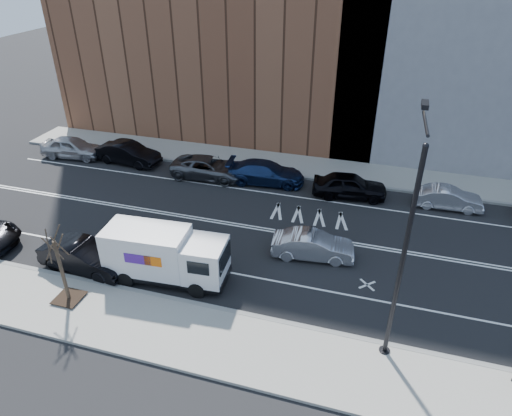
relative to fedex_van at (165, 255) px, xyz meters
The scene contains 17 objects.
ground 6.72m from the fedex_van, 58.43° to the left, with size 120.00×120.00×0.00m, color black.
sidewalk_near 4.89m from the fedex_van, 42.93° to the right, with size 44.00×3.60×0.15m, color gray.
sidewalk_far 14.87m from the fedex_van, 76.56° to the left, with size 44.00×3.60×0.15m, color gray.
curb_near 3.95m from the fedex_van, 22.16° to the right, with size 44.00×0.25×0.17m, color gray.
curb_far 13.13m from the fedex_van, 74.73° to the left, with size 44.00×0.25×0.17m, color gray.
road_markings 6.72m from the fedex_van, 58.43° to the left, with size 40.00×8.60×0.01m, color white, non-canonical shape.
streetlight 11.14m from the fedex_van, ahead, with size 0.44×4.02×9.34m.
street_tree 4.53m from the fedex_van, 141.82° to the right, with size 1.20×1.20×3.75m.
fedex_van is the anchor object (origin of this frame).
far_parked_a 17.45m from the fedex_van, 140.00° to the left, with size 1.89×4.70×1.60m, color #A09FA4.
far_parked_b 14.37m from the fedex_van, 127.26° to the left, with size 1.68×4.81×1.59m, color black.
far_parked_c 11.18m from the fedex_van, 101.16° to the left, with size 2.42×5.24×1.46m, color #515459.
far_parked_d 11.46m from the fedex_van, 80.69° to the left, with size 2.12×5.23×1.52m, color navy.
far_parked_e 13.28m from the fedex_van, 55.42° to the left, with size 1.89×4.69×1.60m, color black.
far_parked_f 17.60m from the fedex_van, 39.76° to the left, with size 1.41×4.03×1.33m, color silver.
driving_sedan 7.55m from the fedex_van, 30.53° to the left, with size 1.48×4.23×1.39m, color silver.
near_parked_rear_a 4.29m from the fedex_van, behind, with size 1.63×4.68×1.54m, color black.
Camera 1 is at (5.75, -21.18, 14.31)m, focal length 32.00 mm.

